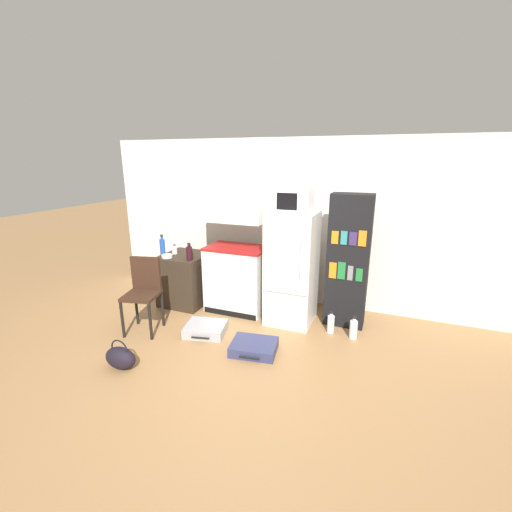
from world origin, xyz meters
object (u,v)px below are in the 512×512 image
at_px(water_bottle_middle, 353,329).
at_px(bowl, 167,256).
at_px(bottle_ketchup_red, 190,251).
at_px(bottle_blue_soda, 162,247).
at_px(side_table, 186,279).
at_px(refrigerator, 292,268).
at_px(water_bottle_front, 331,324).
at_px(kitchen_hutch, 237,250).
at_px(handbag, 120,358).
at_px(bottle_wine_dark, 189,253).
at_px(suitcase_large_flat, 206,329).
at_px(microwave, 294,200).
at_px(suitcase_small_flat, 254,347).
at_px(chair, 144,287).
at_px(bottle_milk_white, 175,250).
at_px(bookshelf, 348,262).

bearing_deg(water_bottle_middle, bowl, -179.20).
bearing_deg(bottle_ketchup_red, bottle_blue_soda, -167.04).
distance_m(side_table, refrigerator, 1.69).
bearing_deg(water_bottle_front, bowl, -178.00).
relative_size(kitchen_hutch, handbag, 5.41).
bearing_deg(handbag, bowl, 106.31).
height_order(refrigerator, bottle_wine_dark, refrigerator).
bearing_deg(suitcase_large_flat, bowl, 137.15).
distance_m(microwave, water_bottle_front, 1.64).
xyz_separation_m(suitcase_small_flat, water_bottle_front, (0.74, 0.78, 0.06)).
distance_m(side_table, water_bottle_front, 2.25).
xyz_separation_m(bowl, suitcase_large_flat, (0.91, -0.53, -0.72)).
height_order(side_table, chair, chair).
bearing_deg(bottle_milk_white, kitchen_hutch, 4.73).
bearing_deg(suitcase_large_flat, bottle_wine_dark, 122.13).
relative_size(bottle_wine_dark, bottle_blue_soda, 0.78).
relative_size(microwave, bottle_ketchup_red, 2.27).
height_order(side_table, bottle_milk_white, bottle_milk_white).
bearing_deg(bottle_blue_soda, side_table, 30.29).
height_order(kitchen_hutch, bottle_ketchup_red, kitchen_hutch).
bearing_deg(bookshelf, bottle_wine_dark, -169.33).
relative_size(bottle_milk_white, suitcase_small_flat, 0.25).
height_order(microwave, suitcase_large_flat, microwave).
bearing_deg(bottle_wine_dark, microwave, 9.28).
relative_size(bottle_milk_white, bowl, 0.90).
bearing_deg(side_table, water_bottle_middle, -4.24).
bearing_deg(suitcase_small_flat, water_bottle_middle, 27.03).
height_order(refrigerator, bottle_milk_white, refrigerator).
relative_size(chair, suitcase_large_flat, 1.65).
xyz_separation_m(bottle_ketchup_red, water_bottle_front, (2.09, -0.08, -0.72)).
height_order(side_table, suitcase_large_flat, side_table).
distance_m(bottle_ketchup_red, water_bottle_front, 2.22).
bearing_deg(kitchen_hutch, suitcase_large_flat, -94.66).
bearing_deg(bottle_ketchup_red, microwave, 3.33).
xyz_separation_m(kitchen_hutch, bottle_wine_dark, (-0.61, -0.28, -0.03)).
xyz_separation_m(bottle_wine_dark, water_bottle_front, (2.01, 0.07, -0.75)).
height_order(handbag, water_bottle_front, handbag).
bearing_deg(side_table, bottle_wine_dark, -43.47).
bearing_deg(bottle_milk_white, bottle_blue_soda, -125.60).
bearing_deg(suitcase_small_flat, handbag, -154.30).
xyz_separation_m(bowl, water_bottle_front, (2.38, 0.08, -0.66)).
height_order(refrigerator, microwave, microwave).
height_order(refrigerator, bottle_blue_soda, refrigerator).
height_order(suitcase_large_flat, water_bottle_front, water_bottle_front).
relative_size(bookshelf, water_bottle_front, 5.98).
distance_m(bookshelf, suitcase_small_flat, 1.62).
bearing_deg(refrigerator, bottle_ketchup_red, -176.62).
relative_size(bottle_wine_dark, bowl, 1.57).
relative_size(suitcase_small_flat, water_bottle_middle, 1.94).
distance_m(bottle_blue_soda, chair, 0.86).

